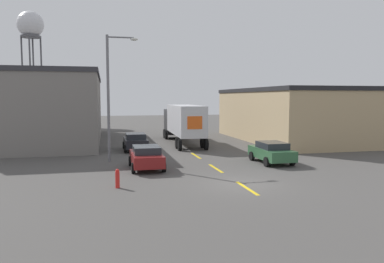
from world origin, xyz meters
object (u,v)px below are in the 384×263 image
object	(u,v)px
semi_truck	(183,121)
fire_hydrant	(117,178)
parked_car_left_far	(135,141)
water_tower	(30,28)
parked_car_right_near	(272,152)
street_lamp	(111,90)
parked_car_left_near	(146,157)

from	to	relation	value
semi_truck	fire_hydrant	distance (m)	19.44
parked_car_left_far	water_tower	distance (m)	43.68
semi_truck	parked_car_left_far	world-z (taller)	semi_truck
semi_truck	parked_car_right_near	distance (m)	13.54
parked_car_left_far	fire_hydrant	distance (m)	13.94
fire_hydrant	parked_car_right_near	bearing A→B (deg)	24.90
street_lamp	fire_hydrant	distance (m)	9.47
parked_car_right_near	parked_car_left_near	world-z (taller)	same
parked_car_right_near	semi_truck	bearing A→B (deg)	106.44
semi_truck	street_lamp	bearing A→B (deg)	-124.64
parked_car_right_near	parked_car_left_near	size ratio (longest dim) A/B	1.00
street_lamp	parked_car_left_near	bearing A→B (deg)	-58.21
parked_car_left_far	street_lamp	size ratio (longest dim) A/B	0.47
parked_car_right_near	water_tower	bearing A→B (deg)	117.14
semi_truck	street_lamp	size ratio (longest dim) A/B	1.40
parked_car_left_near	parked_car_left_far	world-z (taller)	same
parked_car_right_near	parked_car_left_near	bearing A→B (deg)	-178.55
water_tower	street_lamp	world-z (taller)	water_tower
semi_truck	parked_car_left_far	bearing A→B (deg)	-138.77
parked_car_left_near	street_lamp	world-z (taller)	street_lamp
parked_car_left_near	water_tower	bearing A→B (deg)	107.69
parked_car_right_near	street_lamp	distance (m)	12.28
semi_truck	parked_car_left_near	distance (m)	14.18
semi_truck	parked_car_left_near	xyz separation A→B (m)	(-5.12, -13.14, -1.50)
parked_car_left_far	fire_hydrant	world-z (taller)	parked_car_left_far
parked_car_right_near	water_tower	world-z (taller)	water_tower
street_lamp	semi_truck	bearing A→B (deg)	53.49
semi_truck	parked_car_left_near	bearing A→B (deg)	-109.45
semi_truck	street_lamp	xyz separation A→B (m)	(-7.22, -9.75, 2.87)
water_tower	street_lamp	bearing A→B (deg)	-73.54
fire_hydrant	parked_car_left_far	bearing A→B (deg)	81.68
parked_car_right_near	street_lamp	world-z (taller)	street_lamp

